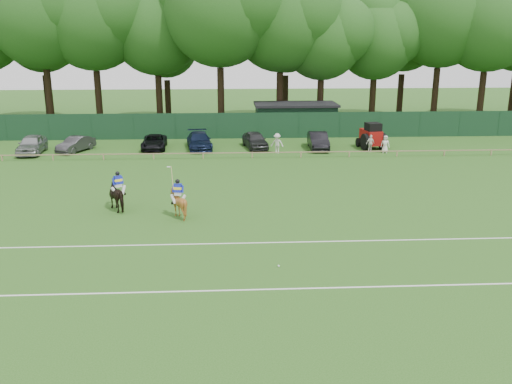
{
  "coord_description": "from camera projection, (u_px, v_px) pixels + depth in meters",
  "views": [
    {
      "loc": [
        -1.01,
        -25.25,
        9.49
      ],
      "look_at": [
        0.5,
        3.0,
        1.4
      ],
      "focal_mm": 38.0,
      "sensor_mm": 36.0,
      "label": 1
    }
  ],
  "objects": [
    {
      "name": "sedan_navy",
      "position": [
        199.0,
        141.0,
        47.72
      ],
      "size": [
        2.62,
        5.17,
        1.44
      ],
      "primitive_type": "imported",
      "rotation": [
        0.0,
        0.0,
        0.13
      ],
      "color": "#101A34",
      "rests_on": "ground"
    },
    {
      "name": "tractor",
      "position": [
        372.0,
        136.0,
        47.7
      ],
      "size": [
        2.24,
        3.01,
        2.32
      ],
      "rotation": [
        0.0,
        0.0,
        0.15
      ],
      "color": "maroon",
      "rests_on": "ground"
    },
    {
      "name": "pitch_rail",
      "position": [
        240.0,
        153.0,
        44.06
      ],
      "size": [
        62.1,
        0.1,
        0.5
      ],
      "color": "#997F5B",
      "rests_on": "ground"
    },
    {
      "name": "sedan_silver",
      "position": [
        32.0,
        144.0,
        45.74
      ],
      "size": [
        2.21,
        4.76,
        1.58
      ],
      "primitive_type": "imported",
      "rotation": [
        0.0,
        0.0,
        0.08
      ],
      "color": "#95989A",
      "rests_on": "ground"
    },
    {
      "name": "tree_row",
      "position": [
        254.0,
        125.0,
        60.61
      ],
      "size": [
        96.0,
        12.0,
        21.0
      ],
      "primitive_type": null,
      "color": "#26561C",
      "rests_on": "ground"
    },
    {
      "name": "horse_dark",
      "position": [
        119.0,
        195.0,
        30.76
      ],
      "size": [
        1.88,
        2.18,
        1.7
      ],
      "primitive_type": "imported",
      "rotation": [
        0.0,
        0.0,
        3.73
      ],
      "color": "black",
      "rests_on": "ground"
    },
    {
      "name": "spectator_right",
      "position": [
        385.0,
        144.0,
        46.03
      ],
      "size": [
        0.81,
        0.62,
        1.49
      ],
      "primitive_type": "imported",
      "rotation": [
        0.0,
        0.0,
        -0.22
      ],
      "color": "silver",
      "rests_on": "ground"
    },
    {
      "name": "estate_black",
      "position": [
        318.0,
        141.0,
        47.66
      ],
      "size": [
        1.75,
        4.53,
        1.47
      ],
      "primitive_type": "imported",
      "rotation": [
        0.0,
        0.0,
        -0.04
      ],
      "color": "black",
      "rests_on": "ground"
    },
    {
      "name": "spectator_left",
      "position": [
        277.0,
        143.0,
        45.84
      ],
      "size": [
        1.24,
        0.97,
        1.7
      ],
      "primitive_type": "imported",
      "rotation": [
        0.0,
        0.0,
        -0.35
      ],
      "color": "beige",
      "rests_on": "ground"
    },
    {
      "name": "pitch_lines",
      "position": [
        253.0,
        264.0,
        23.54
      ],
      "size": [
        60.0,
        5.1,
        0.01
      ],
      "color": "silver",
      "rests_on": "ground"
    },
    {
      "name": "rider_dark",
      "position": [
        118.0,
        183.0,
        30.55
      ],
      "size": [
        0.85,
        0.65,
        1.41
      ],
      "rotation": [
        0.0,
        0.0,
        3.73
      ],
      "color": "silver",
      "rests_on": "ground"
    },
    {
      "name": "horse_chestnut",
      "position": [
        178.0,
        203.0,
        29.51
      ],
      "size": [
        1.52,
        1.65,
        1.57
      ],
      "primitive_type": "imported",
      "rotation": [
        0.0,
        0.0,
        2.94
      ],
      "color": "brown",
      "rests_on": "ground"
    },
    {
      "name": "suv_black",
      "position": [
        154.0,
        142.0,
        47.66
      ],
      "size": [
        2.23,
        4.52,
        1.24
      ],
      "primitive_type": "imported",
      "rotation": [
        0.0,
        0.0,
        0.04
      ],
      "color": "black",
      "rests_on": "ground"
    },
    {
      "name": "rider_chestnut",
      "position": [
        178.0,
        191.0,
        29.3
      ],
      "size": [
        0.93,
        0.67,
        2.05
      ],
      "rotation": [
        0.0,
        0.0,
        2.94
      ],
      "color": "silver",
      "rests_on": "ground"
    },
    {
      "name": "utility_shed",
      "position": [
        295.0,
        118.0,
        55.59
      ],
      "size": [
        8.4,
        4.4,
        3.04
      ],
      "color": "#14331E",
      "rests_on": "ground"
    },
    {
      "name": "sedan_grey",
      "position": [
        76.0,
        144.0,
        46.61
      ],
      "size": [
        2.81,
        4.13,
        1.29
      ],
      "primitive_type": "imported",
      "rotation": [
        0.0,
        0.0,
        -0.41
      ],
      "color": "#313033",
      "rests_on": "ground"
    },
    {
      "name": "polo_ball",
      "position": [
        279.0,
        266.0,
        23.24
      ],
      "size": [
        0.09,
        0.09,
        0.09
      ],
      "primitive_type": "sphere",
      "color": "silver",
      "rests_on": "ground"
    },
    {
      "name": "ground",
      "position": [
        249.0,
        236.0,
        26.9
      ],
      "size": [
        160.0,
        160.0,
        0.0
      ],
      "primitive_type": "plane",
      "color": "#1E4C14",
      "rests_on": "ground"
    },
    {
      "name": "hatch_grey",
      "position": [
        255.0,
        140.0,
        48.07
      ],
      "size": [
        2.47,
        4.48,
        1.44
      ],
      "primitive_type": "imported",
      "rotation": [
        0.0,
        0.0,
        0.19
      ],
      "color": "#2D2D2F",
      "rests_on": "ground"
    },
    {
      "name": "spectator_mid",
      "position": [
        370.0,
        143.0,
        46.4
      ],
      "size": [
        0.94,
        0.69,
        1.48
      ],
      "primitive_type": "imported",
      "rotation": [
        0.0,
        0.0,
        0.43
      ],
      "color": "silver",
      "rests_on": "ground"
    },
    {
      "name": "perimeter_fence",
      "position": [
        238.0,
        126.0,
        52.48
      ],
      "size": [
        92.08,
        0.08,
        2.5
      ],
      "color": "#14351E",
      "rests_on": "ground"
    }
  ]
}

